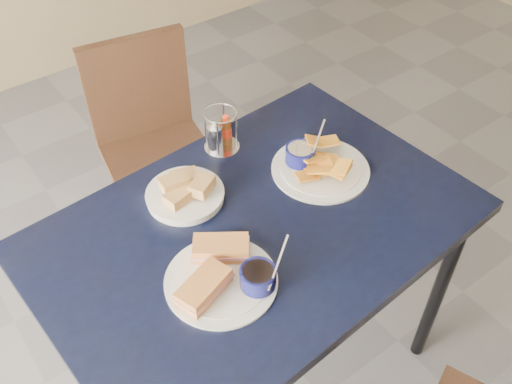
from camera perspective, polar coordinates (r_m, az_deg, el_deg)
dining_table at (r=1.60m, az=-0.01°, el=-4.81°), size 1.22×0.86×0.75m
chair_far at (r=2.29m, az=-10.81°, el=5.83°), size 0.46×0.45×0.85m
sandwich_plate at (r=1.41m, az=-3.20°, el=-8.15°), size 0.31×0.28×0.12m
plantain_plate at (r=1.70m, az=5.88°, el=2.83°), size 0.29×0.29×0.12m
bread_basket at (r=1.61m, az=-7.11°, el=-0.04°), size 0.22×0.22×0.07m
condiment_caddy at (r=1.74m, az=-3.66°, el=5.83°), size 0.11×0.11×0.14m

